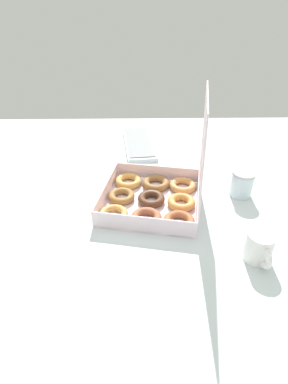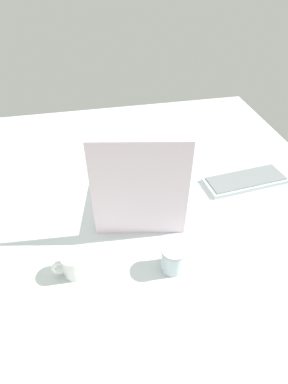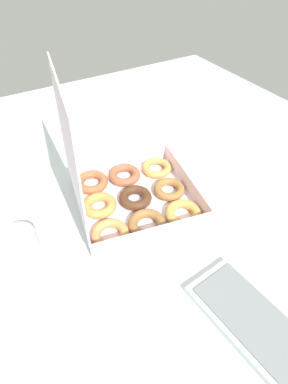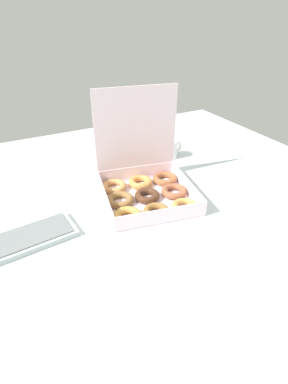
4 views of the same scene
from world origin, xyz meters
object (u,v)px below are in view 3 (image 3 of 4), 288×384
donut_box (128,193)px  keyboard (274,342)px  coffee_mug (12,169)px  glass_jar (22,248)px

donut_box → keyboard: size_ratio=1.00×
coffee_mug → glass_jar: 33.05cm
glass_jar → donut_box: bearing=-81.1°
donut_box → keyboard: 50.65cm
keyboard → coffee_mug: bearing=23.2°
donut_box → glass_jar: bearing=98.9°
keyboard → glass_jar: glass_jar is taller
donut_box → keyboard: donut_box is taller
coffee_mug → glass_jar: bearing=172.0°
keyboard → coffee_mug: (77.95, 33.33, 3.50)cm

